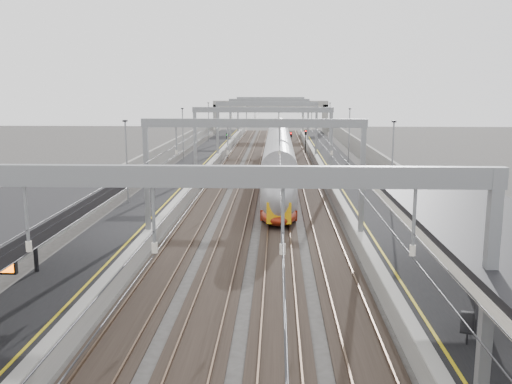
# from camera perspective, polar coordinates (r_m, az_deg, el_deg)

# --- Properties ---
(platform_left) EXTENTS (4.00, 120.00, 1.00)m
(platform_left) POSITION_cam_1_polar(r_m,az_deg,el_deg) (57.27, -7.29, 1.42)
(platform_left) COLOR black
(platform_left) RESTS_ON ground
(platform_right) EXTENTS (4.00, 120.00, 1.00)m
(platform_right) POSITION_cam_1_polar(r_m,az_deg,el_deg) (56.89, 8.82, 1.32)
(platform_right) COLOR black
(platform_right) RESTS_ON ground
(tracks) EXTENTS (11.40, 140.00, 0.20)m
(tracks) POSITION_cam_1_polar(r_m,az_deg,el_deg) (56.59, 0.74, 0.93)
(tracks) COLOR black
(tracks) RESTS_ON ground
(overhead_line) EXTENTS (13.00, 140.00, 6.60)m
(overhead_line) POSITION_cam_1_polar(r_m,az_deg,el_deg) (62.52, 0.90, 7.45)
(overhead_line) COLOR gray
(overhead_line) RESTS_ON platform_left
(overbridge) EXTENTS (22.00, 2.20, 6.90)m
(overbridge) POSITION_cam_1_polar(r_m,az_deg,el_deg) (110.89, 1.46, 8.29)
(overbridge) COLOR gray
(overbridge) RESTS_ON ground
(wall_left) EXTENTS (0.30, 120.00, 3.20)m
(wall_left) POSITION_cam_1_polar(r_m,az_deg,el_deg) (57.73, -10.45, 2.50)
(wall_left) COLOR gray
(wall_left) RESTS_ON ground
(wall_right) EXTENTS (0.30, 120.00, 3.20)m
(wall_right) POSITION_cam_1_polar(r_m,az_deg,el_deg) (57.20, 12.04, 2.37)
(wall_right) COLOR gray
(wall_right) RESTS_ON ground
(train) EXTENTS (2.58, 46.99, 4.08)m
(train) POSITION_cam_1_polar(r_m,az_deg,el_deg) (58.76, 2.27, 3.20)
(train) COLOR maroon
(train) RESTS_ON ground
(bench) EXTENTS (1.09, 1.97, 0.99)m
(bench) POSITION_cam_1_polar(r_m,az_deg,el_deg) (21.13, 20.78, -11.83)
(bench) COLOR black
(bench) RESTS_ON platform_right
(signal_green) EXTENTS (0.32, 0.32, 3.48)m
(signal_green) POSITION_cam_1_polar(r_m,az_deg,el_deg) (75.42, -2.87, 5.10)
(signal_green) COLOR black
(signal_green) RESTS_ON ground
(signal_red_near) EXTENTS (0.32, 0.32, 3.48)m
(signal_red_near) POSITION_cam_1_polar(r_m,az_deg,el_deg) (78.17, 3.50, 5.28)
(signal_red_near) COLOR black
(signal_red_near) RESTS_ON ground
(signal_red_far) EXTENTS (0.32, 0.32, 3.48)m
(signal_red_far) POSITION_cam_1_polar(r_m,az_deg,el_deg) (82.15, 4.98, 5.51)
(signal_red_far) COLOR black
(signal_red_far) RESTS_ON ground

